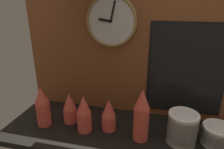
% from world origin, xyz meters
% --- Properties ---
extents(ground_plane, '(1.60, 0.56, 0.04)m').
position_xyz_m(ground_plane, '(0.00, 0.00, -0.02)').
color(ground_plane, black).
extents(wall_tiled_back, '(1.60, 0.03, 1.05)m').
position_xyz_m(wall_tiled_back, '(0.00, 0.27, 0.53)').
color(wall_tiled_back, brown).
rests_on(wall_tiled_back, ground_plane).
extents(cup_stack_left, '(0.09, 0.09, 0.21)m').
position_xyz_m(cup_stack_left, '(-0.40, 0.01, 0.11)').
color(cup_stack_left, '#DB4C3D').
rests_on(cup_stack_left, ground_plane).
extents(cup_stack_center_right, '(0.09, 0.09, 0.33)m').
position_xyz_m(cup_stack_center_right, '(0.08, -0.06, 0.16)').
color(cup_stack_center_right, '#DB4C3D').
rests_on(cup_stack_center_right, ground_plane).
extents(cup_stack_far_left, '(0.09, 0.09, 0.28)m').
position_xyz_m(cup_stack_far_left, '(-0.56, -0.06, 0.14)').
color(cup_stack_far_left, '#DB4C3D').
rests_on(cup_stack_far_left, ground_plane).
extents(cup_stack_center_left, '(0.09, 0.09, 0.25)m').
position_xyz_m(cup_stack_center_left, '(-0.27, -0.06, 0.12)').
color(cup_stack_center_left, '#DB4C3D').
rests_on(cup_stack_center_left, ground_plane).
extents(cup_stack_center, '(0.09, 0.09, 0.21)m').
position_xyz_m(cup_stack_center, '(-0.13, -0.01, 0.11)').
color(cup_stack_center, '#DB4C3D').
rests_on(cup_stack_center, ground_plane).
extents(bowl_stack_far_right, '(0.17, 0.17, 0.12)m').
position_xyz_m(bowl_stack_far_right, '(0.52, -0.00, 0.06)').
color(bowl_stack_far_right, beige).
rests_on(bowl_stack_far_right, ground_plane).
extents(bowl_stack_right, '(0.17, 0.17, 0.19)m').
position_xyz_m(bowl_stack_right, '(0.32, -0.03, 0.10)').
color(bowl_stack_right, beige).
rests_on(bowl_stack_right, ground_plane).
extents(wall_clock, '(0.34, 0.03, 0.34)m').
position_xyz_m(wall_clock, '(-0.17, 0.23, 0.66)').
color(wall_clock, white).
extents(menu_board, '(0.50, 0.01, 0.62)m').
position_xyz_m(menu_board, '(0.33, 0.24, 0.36)').
color(menu_board, black).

